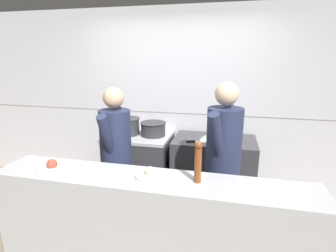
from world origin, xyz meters
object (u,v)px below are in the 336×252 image
(oven_range, at_px, (140,165))
(sauce_pot, at_px, (153,129))
(chef_sous, at_px, (223,158))
(plated_dish_main, at_px, (52,166))
(plated_dish_appetiser, at_px, (150,174))
(pepper_mill, at_px, (198,161))
(chef_head_cook, at_px, (116,154))
(chefs_knife, at_px, (198,141))
(mixing_bowl_steel, at_px, (208,137))
(stock_pot, at_px, (127,126))

(oven_range, bearing_deg, sauce_pot, 1.03)
(sauce_pot, height_order, chef_sous, chef_sous)
(sauce_pot, relative_size, plated_dish_main, 1.31)
(oven_range, bearing_deg, plated_dish_appetiser, -67.16)
(plated_dish_main, bearing_deg, pepper_mill, 1.78)
(chef_head_cook, bearing_deg, oven_range, 88.67)
(chefs_knife, height_order, plated_dish_appetiser, plated_dish_appetiser)
(plated_dish_appetiser, xyz_separation_m, chef_head_cook, (-0.55, 0.55, -0.08))
(chefs_knife, height_order, chef_head_cook, chef_head_cook)
(oven_range, bearing_deg, mixing_bowl_steel, -2.01)
(chefs_knife, relative_size, plated_dish_appetiser, 1.41)
(sauce_pot, bearing_deg, chef_sous, -38.19)
(chef_sous, bearing_deg, chefs_knife, 135.95)
(sauce_pot, relative_size, chef_head_cook, 0.21)
(mixing_bowl_steel, bearing_deg, stock_pot, 178.93)
(sauce_pot, height_order, chefs_knife, sauce_pot)
(plated_dish_appetiser, bearing_deg, sauce_pot, 105.13)
(stock_pot, bearing_deg, chef_sous, -29.02)
(sauce_pot, bearing_deg, plated_dish_appetiser, -74.87)
(mixing_bowl_steel, bearing_deg, oven_range, 177.99)
(plated_dish_appetiser, relative_size, chef_sous, 0.15)
(sauce_pot, distance_m, plated_dish_appetiser, 1.38)
(oven_range, relative_size, pepper_mill, 2.64)
(plated_dish_appetiser, distance_m, pepper_mill, 0.43)
(stock_pot, bearing_deg, pepper_mill, -49.71)
(plated_dish_appetiser, height_order, chef_head_cook, chef_head_cook)
(stock_pot, relative_size, sauce_pot, 1.01)
(chefs_knife, bearing_deg, sauce_pot, 165.73)
(plated_dish_appetiser, relative_size, pepper_mill, 0.75)
(stock_pot, xyz_separation_m, chef_head_cook, (0.18, -0.77, -0.11))
(oven_range, relative_size, chefs_knife, 2.51)
(oven_range, height_order, pepper_mill, pepper_mill)
(plated_dish_main, distance_m, plated_dish_appetiser, 0.90)
(sauce_pot, distance_m, pepper_mill, 1.55)
(sauce_pot, xyz_separation_m, chef_head_cook, (-0.19, -0.78, -0.09))
(mixing_bowl_steel, height_order, chefs_knife, mixing_bowl_steel)
(oven_range, height_order, mixing_bowl_steel, mixing_bowl_steel)
(chefs_knife, bearing_deg, chef_sous, -61.44)
(pepper_mill, bearing_deg, stock_pot, 130.29)
(plated_dish_main, bearing_deg, stock_pot, 82.84)
(mixing_bowl_steel, xyz_separation_m, chefs_knife, (-0.10, -0.12, -0.03))
(plated_dish_appetiser, height_order, pepper_mill, pepper_mill)
(stock_pot, distance_m, plated_dish_main, 1.38)
(stock_pot, bearing_deg, plated_dish_main, -97.16)
(sauce_pot, relative_size, mixing_bowl_steel, 1.68)
(stock_pot, bearing_deg, oven_range, 4.18)
(oven_range, height_order, plated_dish_appetiser, plated_dish_appetiser)
(plated_dish_main, distance_m, pepper_mill, 1.31)
(stock_pot, distance_m, chef_sous, 1.50)
(mixing_bowl_steel, height_order, pepper_mill, pepper_mill)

